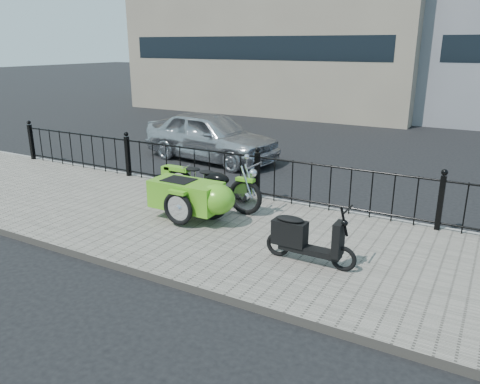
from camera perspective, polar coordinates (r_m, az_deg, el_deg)
The scene contains 8 objects.
ground at distance 8.68m, azimuth -1.91°, elevation -3.82°, with size 120.00×120.00×0.00m, color black.
sidewalk at distance 8.27m, azimuth -3.72°, elevation -4.53°, with size 30.00×3.80×0.12m, color #6D665C.
curb at distance 9.85m, azimuth 2.45°, elevation -0.83°, with size 30.00×0.10×0.12m, color gray.
iron_fence at distance 9.57m, azimuth 2.11°, elevation 1.93°, with size 14.11×0.11×1.08m.
motorcycle_sidecar at distance 8.45m, azimuth -5.05°, elevation -0.22°, with size 2.28×1.48×0.98m.
scooter at distance 6.86m, azimuth 7.79°, elevation -5.64°, with size 1.38×0.40×0.94m.
spare_tire at distance 8.43m, azimuth -3.55°, elevation -1.40°, with size 0.62×0.62×0.09m, color black.
sedan_car at distance 13.29m, azimuth -3.59°, elevation 6.81°, with size 1.63×4.05×1.38m, color #B3B5BA.
Camera 1 is at (4.23, -6.89, 3.17)m, focal length 35.00 mm.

